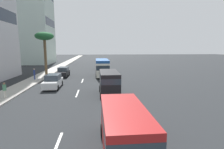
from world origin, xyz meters
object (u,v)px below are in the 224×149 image
at_px(van_fourth, 124,127).
at_px(car_third, 101,65).
at_px(minibus_sixth, 102,67).
at_px(car_fifth, 63,72).
at_px(palm_tree, 44,38).
at_px(van_second, 109,82).
at_px(car_lead, 53,81).
at_px(pedestrian_mid_block, 5,90).
at_px(pedestrian_near_lamp, 34,73).

bearing_deg(van_fourth, car_third, 0.19).
bearing_deg(minibus_sixth, car_fifth, 87.88).
bearing_deg(van_fourth, palm_tree, 22.43).
bearing_deg(van_second, van_fourth, 179.54).
bearing_deg(car_lead, pedestrian_mid_block, -35.73).
relative_size(car_fifth, pedestrian_near_lamp, 2.55).
height_order(van_fourth, minibus_sixth, minibus_sixth).
distance_m(car_lead, van_fourth, 16.18).
bearing_deg(minibus_sixth, car_third, -0.19).
height_order(car_third, palm_tree, palm_tree).
xyz_separation_m(car_lead, pedestrian_mid_block, (-4.89, 3.52, 0.19)).
xyz_separation_m(minibus_sixth, palm_tree, (2.25, 10.42, 5.23)).
bearing_deg(pedestrian_near_lamp, palm_tree, -15.52).
xyz_separation_m(car_lead, pedestrian_near_lamp, (5.49, 4.13, 0.31)).
bearing_deg(minibus_sixth, palm_tree, 77.81).
xyz_separation_m(pedestrian_near_lamp, pedestrian_mid_block, (-10.38, -0.61, -0.12)).
relative_size(car_lead, car_third, 0.98).
bearing_deg(car_fifth, minibus_sixth, 87.88).
xyz_separation_m(van_second, car_third, (24.73, 0.20, -0.65)).
distance_m(car_fifth, minibus_sixth, 7.00).
bearing_deg(pedestrian_near_lamp, van_fourth, -163.60).
height_order(van_second, van_fourth, van_second).
xyz_separation_m(pedestrian_near_lamp, palm_tree, (5.44, -0.33, 5.77)).
relative_size(van_second, van_fourth, 0.97).
distance_m(car_lead, minibus_sixth, 10.95).
bearing_deg(pedestrian_near_lamp, minibus_sixth, -85.49).
distance_m(car_lead, pedestrian_mid_block, 6.03).
bearing_deg(car_fifth, car_lead, 2.01).
bearing_deg(palm_tree, pedestrian_mid_block, -179.00).
bearing_deg(car_third, pedestrian_near_lamp, 144.43).
bearing_deg(pedestrian_mid_block, car_lead, 26.23).
relative_size(van_fourth, pedestrian_near_lamp, 3.01).
relative_size(car_fifth, pedestrian_mid_block, 2.86).
relative_size(pedestrian_near_lamp, pedestrian_mid_block, 1.12).
height_order(minibus_sixth, palm_tree, palm_tree).
distance_m(car_fifth, pedestrian_near_lamp, 5.15).
height_order(car_lead, pedestrian_near_lamp, pedestrian_near_lamp).
bearing_deg(palm_tree, pedestrian_near_lamp, 176.49).
relative_size(car_third, car_fifth, 1.01).
distance_m(van_fourth, minibus_sixth, 23.37).
xyz_separation_m(van_fourth, pedestrian_mid_block, (9.79, 10.30, -0.29)).
bearing_deg(pedestrian_near_lamp, car_fifth, -59.91).
bearing_deg(car_third, car_lead, 162.06).
bearing_deg(van_second, palm_tree, 35.25).
bearing_deg(car_lead, car_third, 162.06).
xyz_separation_m(car_third, pedestrian_near_lamp, (-15.09, 10.79, 0.30)).
height_order(car_lead, minibus_sixth, minibus_sixth).
xyz_separation_m(van_second, palm_tree, (15.08, 10.66, 5.42)).
height_order(van_second, minibus_sixth, minibus_sixth).
bearing_deg(car_third, car_fifth, 149.07).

